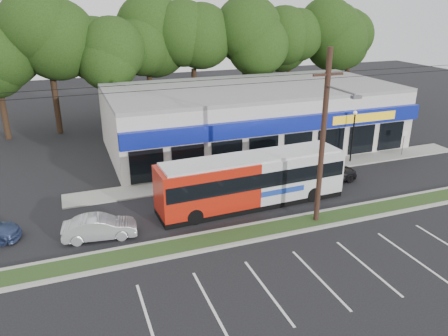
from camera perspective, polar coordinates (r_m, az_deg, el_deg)
The scene contains 15 objects.
ground at distance 24.42m, azimuth 7.08°, elevation -9.11°, with size 120.00×120.00×0.00m, color black.
grass_strip at distance 25.16m, azimuth 6.04°, elevation -7.94°, with size 40.00×1.60×0.12m, color #283B18.
curb_south at distance 24.50m, azimuth 6.93°, elevation -8.81°, with size 40.00×0.25×0.14m, color #9E9E93.
curb_north at distance 25.82m, azimuth 5.20°, elevation -7.08°, with size 40.00×0.25×0.14m, color #9E9E93.
sidewalk at distance 33.72m, azimuth 7.65°, elevation -0.31°, with size 32.00×2.20×0.10m, color #9E9E93.
strip_mall at distance 39.05m, azimuth 3.74°, elevation 6.80°, with size 25.00×12.55×5.30m.
utility_pole at distance 24.38m, azimuth 12.59°, elevation 4.36°, with size 50.00×2.77×10.00m.
lamp_post at distance 35.88m, azimuth 16.54°, elevation 4.72°, with size 0.30×0.30×4.25m.
sign_post at distance 39.16m, azimuth 22.47°, elevation 3.61°, with size 0.45×0.10×2.23m.
tree_line at distance 46.92m, azimuth -3.09°, elevation 16.34°, with size 46.76×6.76×11.83m.
metrobus at distance 27.44m, azimuth 3.71°, elevation -1.45°, with size 12.25×3.06×3.27m.
car_dark at distance 31.94m, azimuth 13.31°, elevation -0.55°, with size 1.81×4.51×1.54m, color black.
car_silver at distance 24.92m, azimuth -15.92°, elevation -7.46°, with size 1.37×3.94×1.30m, color #A2A7AA.
pedestrian_a at distance 30.97m, azimuth 10.13°, elevation -0.87°, with size 0.61×0.40×1.66m, color beige.
pedestrian_b at distance 34.17m, azimuth 14.97°, elevation 0.74°, with size 0.75×0.59×1.55m, color beige.
Camera 1 is at (-10.15, -18.58, 12.17)m, focal length 35.00 mm.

